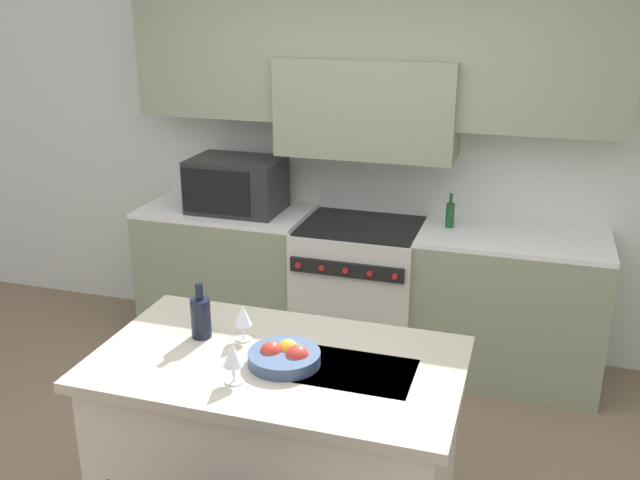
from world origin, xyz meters
name	(u,v)px	position (x,y,z in m)	size (l,w,h in m)	color
back_cabinetry	(373,115)	(0.00, 2.01, 1.58)	(10.00, 0.46, 2.70)	silver
back_counter	(360,289)	(0.00, 1.76, 0.47)	(3.03, 0.62, 0.94)	gray
range_stove	(359,292)	(0.00, 1.74, 0.46)	(0.77, 0.70, 0.92)	beige
microwave	(237,185)	(-0.86, 1.76, 1.12)	(0.60, 0.43, 0.35)	black
kitchen_island	(280,454)	(0.10, -0.05, 0.47)	(1.49, 0.87, 0.93)	beige
wine_bottle	(201,317)	(-0.27, 0.03, 1.02)	(0.09, 0.09, 0.25)	black
wine_glass_near	(233,356)	(0.01, -0.27, 1.04)	(0.08, 0.08, 0.16)	white
wine_glass_far	(243,316)	(-0.09, 0.06, 1.04)	(0.08, 0.08, 0.16)	white
fruit_bowl	(285,356)	(0.15, -0.08, 0.96)	(0.29, 0.29, 0.10)	#384C6B
oil_bottle_on_counter	(450,214)	(0.55, 1.82, 1.02)	(0.05, 0.05, 0.22)	#194723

